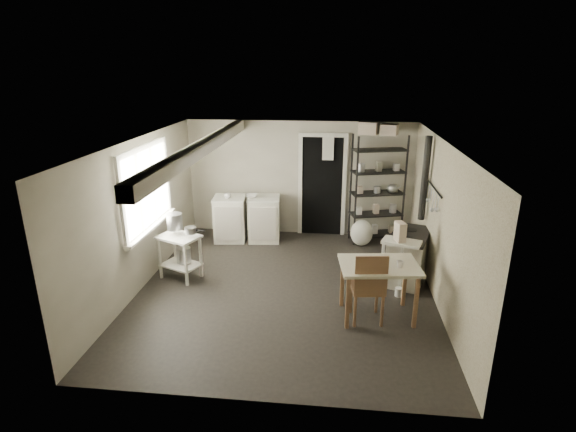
# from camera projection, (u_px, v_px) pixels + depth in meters

# --- Properties ---
(floor) EXTENTS (5.00, 5.00, 0.00)m
(floor) POSITION_uv_depth(u_px,v_px,m) (286.00, 288.00, 7.03)
(floor) COLOR black
(floor) RESTS_ON ground
(ceiling) EXTENTS (5.00, 5.00, 0.00)m
(ceiling) POSITION_uv_depth(u_px,v_px,m) (286.00, 142.00, 6.29)
(ceiling) COLOR silver
(ceiling) RESTS_ON wall_back
(wall_back) EXTENTS (4.50, 0.02, 2.30)m
(wall_back) POSITION_uv_depth(u_px,v_px,m) (300.00, 179.00, 9.02)
(wall_back) COLOR #B0A996
(wall_back) RESTS_ON ground
(wall_front) EXTENTS (4.50, 0.02, 2.30)m
(wall_front) POSITION_uv_depth(u_px,v_px,m) (256.00, 304.00, 4.31)
(wall_front) COLOR #B0A996
(wall_front) RESTS_ON ground
(wall_left) EXTENTS (0.02, 5.00, 2.30)m
(wall_left) POSITION_uv_depth(u_px,v_px,m) (141.00, 214.00, 6.89)
(wall_left) COLOR #B0A996
(wall_left) RESTS_ON ground
(wall_right) EXTENTS (0.02, 5.00, 2.30)m
(wall_right) POSITION_uv_depth(u_px,v_px,m) (442.00, 225.00, 6.43)
(wall_right) COLOR #B0A996
(wall_right) RESTS_ON ground
(window) EXTENTS (0.12, 1.76, 1.28)m
(window) POSITION_uv_depth(u_px,v_px,m) (145.00, 189.00, 6.97)
(window) COLOR white
(window) RESTS_ON wall_left
(doorway) EXTENTS (0.96, 0.10, 2.08)m
(doorway) POSITION_uv_depth(u_px,v_px,m) (322.00, 187.00, 8.99)
(doorway) COLOR white
(doorway) RESTS_ON ground
(ceiling_beam) EXTENTS (0.18, 5.00, 0.18)m
(ceiling_beam) POSITION_uv_depth(u_px,v_px,m) (203.00, 147.00, 6.45)
(ceiling_beam) COLOR white
(ceiling_beam) RESTS_ON ceiling
(wallpaper_panel) EXTENTS (0.01, 5.00, 2.30)m
(wallpaper_panel) POSITION_uv_depth(u_px,v_px,m) (441.00, 225.00, 6.43)
(wallpaper_panel) COLOR beige
(wallpaper_panel) RESTS_ON wall_right
(utensil_rail) EXTENTS (0.06, 1.20, 0.44)m
(utensil_rail) POSITION_uv_depth(u_px,v_px,m) (432.00, 187.00, 6.87)
(utensil_rail) COLOR #B6B6B9
(utensil_rail) RESTS_ON wall_right
(prep_table) EXTENTS (0.76, 0.66, 0.73)m
(prep_table) POSITION_uv_depth(u_px,v_px,m) (180.00, 255.00, 7.28)
(prep_table) COLOR white
(prep_table) RESTS_ON ground
(stockpot) EXTENTS (0.29, 0.29, 0.27)m
(stockpot) POSITION_uv_depth(u_px,v_px,m) (175.00, 222.00, 7.19)
(stockpot) COLOR #B6B6B9
(stockpot) RESTS_ON prep_table
(saucepan) EXTENTS (0.20, 0.20, 0.10)m
(saucepan) POSITION_uv_depth(u_px,v_px,m) (190.00, 230.00, 7.08)
(saucepan) COLOR #B6B6B9
(saucepan) RESTS_ON prep_table
(bucket) EXTENTS (0.26, 0.26, 0.25)m
(bucket) POSITION_uv_depth(u_px,v_px,m) (184.00, 255.00, 7.32)
(bucket) COLOR #B6B6B9
(bucket) RESTS_ON prep_table
(base_cabinets) EXTENTS (1.39, 0.70, 0.88)m
(base_cabinets) POSITION_uv_depth(u_px,v_px,m) (247.00, 218.00, 8.85)
(base_cabinets) COLOR beige
(base_cabinets) RESTS_ON ground
(mixing_bowl) EXTENTS (0.36, 0.36, 0.07)m
(mixing_bowl) POSITION_uv_depth(u_px,v_px,m) (251.00, 194.00, 8.67)
(mixing_bowl) COLOR white
(mixing_bowl) RESTS_ON base_cabinets
(counter_cup) EXTENTS (0.14, 0.14, 0.10)m
(counter_cup) POSITION_uv_depth(u_px,v_px,m) (227.00, 194.00, 8.63)
(counter_cup) COLOR white
(counter_cup) RESTS_ON base_cabinets
(shelf_rack) EXTENTS (1.06, 0.64, 2.10)m
(shelf_rack) POSITION_uv_depth(u_px,v_px,m) (377.00, 194.00, 8.67)
(shelf_rack) COLOR black
(shelf_rack) RESTS_ON ground
(shelf_jar) EXTENTS (0.10, 0.10, 0.18)m
(shelf_jar) POSITION_uv_depth(u_px,v_px,m) (360.00, 173.00, 8.56)
(shelf_jar) COLOR white
(shelf_jar) RESTS_ON shelf_rack
(storage_box_a) EXTENTS (0.41, 0.38, 0.23)m
(storage_box_a) POSITION_uv_depth(u_px,v_px,m) (368.00, 139.00, 8.35)
(storage_box_a) COLOR beige
(storage_box_a) RESTS_ON shelf_rack
(storage_box_b) EXTENTS (0.37, 0.36, 0.19)m
(storage_box_b) POSITION_uv_depth(u_px,v_px,m) (388.00, 141.00, 8.28)
(storage_box_b) COLOR beige
(storage_box_b) RESTS_ON shelf_rack
(stove) EXTENTS (0.83, 1.12, 0.78)m
(stove) POSITION_uv_depth(u_px,v_px,m) (408.00, 254.00, 7.22)
(stove) COLOR beige
(stove) RESTS_ON ground
(stovepipe) EXTENTS (0.12, 0.12, 1.38)m
(stovepipe) POSITION_uv_depth(u_px,v_px,m) (425.00, 179.00, 7.20)
(stovepipe) COLOR black
(stovepipe) RESTS_ON stove
(side_ledge) EXTENTS (0.63, 0.47, 0.86)m
(side_ledge) POSITION_uv_depth(u_px,v_px,m) (399.00, 268.00, 6.76)
(side_ledge) COLOR white
(side_ledge) RESTS_ON ground
(oats_box) EXTENTS (0.17, 0.22, 0.29)m
(oats_box) POSITION_uv_depth(u_px,v_px,m) (400.00, 232.00, 6.57)
(oats_box) COLOR beige
(oats_box) RESTS_ON side_ledge
(work_table) EXTENTS (1.12, 0.85, 0.79)m
(work_table) POSITION_uv_depth(u_px,v_px,m) (377.00, 292.00, 6.15)
(work_table) COLOR beige
(work_table) RESTS_ON ground
(table_cup) EXTENTS (0.10, 0.10, 0.09)m
(table_cup) POSITION_uv_depth(u_px,v_px,m) (400.00, 266.00, 5.92)
(table_cup) COLOR white
(table_cup) RESTS_ON work_table
(chair) EXTENTS (0.48, 0.50, 1.03)m
(chair) POSITION_uv_depth(u_px,v_px,m) (367.00, 288.00, 6.03)
(chair) COLOR brown
(chair) RESTS_ON ground
(flour_sack) EXTENTS (0.49, 0.44, 0.51)m
(flour_sack) POSITION_uv_depth(u_px,v_px,m) (362.00, 234.00, 8.64)
(flour_sack) COLOR silver
(flour_sack) RESTS_ON ground
(floor_crock) EXTENTS (0.12, 0.12, 0.13)m
(floor_crock) POSITION_uv_depth(u_px,v_px,m) (398.00, 292.00, 6.78)
(floor_crock) COLOR white
(floor_crock) RESTS_ON ground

